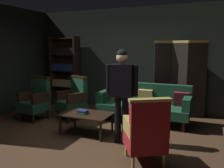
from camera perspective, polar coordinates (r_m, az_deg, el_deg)
ground_plane at (r=4.66m, az=-3.98°, el=-13.06°), size 10.00×10.00×0.00m
back_wall at (r=6.60m, az=5.67°, el=5.90°), size 7.20×0.10×2.80m
side_wall_left at (r=6.68m, az=-25.23°, el=5.14°), size 0.10×3.60×2.80m
folding_screen at (r=6.18m, az=15.88°, el=1.54°), size 1.27×0.24×1.90m
bookshelf at (r=7.34m, az=-11.24°, el=3.51°), size 0.90×0.32×2.05m
velvet_couch at (r=5.63m, az=7.81°, el=-4.39°), size 2.12×0.78×0.88m
coffee_table at (r=4.82m, az=-6.19°, el=-7.60°), size 1.00×0.64×0.42m
armchair_gilt_accent at (r=3.60m, az=8.19°, el=-11.51°), size 0.80×0.79×1.04m
armchair_wing_left at (r=6.00m, az=-17.94°, el=-3.57°), size 0.65×0.64×1.04m
armchair_wing_right at (r=5.83m, az=-9.31°, el=-3.61°), size 0.77×0.77×1.04m
standing_figure at (r=4.21m, az=2.35°, el=-0.87°), size 0.59×0.25×1.70m
book_green_cloth at (r=4.82m, az=-7.09°, el=-6.90°), size 0.19×0.20×0.02m
book_navy_cloth at (r=4.81m, az=-7.10°, el=-6.52°), size 0.19×0.17×0.04m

